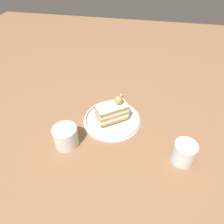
{
  "coord_description": "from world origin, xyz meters",
  "views": [
    {
      "loc": [
        -0.13,
        0.55,
        0.54
      ],
      "look_at": [
        -0.02,
        0.02,
        0.04
      ],
      "focal_mm": 32.06,
      "sensor_mm": 36.0,
      "label": 1
    }
  ],
  "objects_px": {
    "drink_glass_near": "(183,154)",
    "drink_glass_far": "(66,137)",
    "dessert_plate": "(112,119)",
    "cake_slice": "(112,111)",
    "fork": "(119,104)"
  },
  "relations": [
    {
      "from": "drink_glass_near",
      "to": "drink_glass_far",
      "type": "relative_size",
      "value": 0.91
    },
    {
      "from": "dessert_plate",
      "to": "drink_glass_near",
      "type": "distance_m",
      "value": 0.28
    },
    {
      "from": "dessert_plate",
      "to": "cake_slice",
      "type": "distance_m",
      "value": 0.04
    },
    {
      "from": "dessert_plate",
      "to": "drink_glass_near",
      "type": "bearing_deg",
      "value": 152.47
    },
    {
      "from": "drink_glass_near",
      "to": "fork",
      "type": "bearing_deg",
      "value": -41.71
    },
    {
      "from": "cake_slice",
      "to": "drink_glass_far",
      "type": "distance_m",
      "value": 0.19
    },
    {
      "from": "cake_slice",
      "to": "fork",
      "type": "relative_size",
      "value": 0.99
    },
    {
      "from": "drink_glass_far",
      "to": "drink_glass_near",
      "type": "bearing_deg",
      "value": -178.71
    },
    {
      "from": "dessert_plate",
      "to": "cake_slice",
      "type": "relative_size",
      "value": 1.72
    },
    {
      "from": "cake_slice",
      "to": "drink_glass_far",
      "type": "height_order",
      "value": "cake_slice"
    },
    {
      "from": "dessert_plate",
      "to": "drink_glass_near",
      "type": "xyz_separation_m",
      "value": [
        -0.25,
        0.13,
        0.02
      ]
    },
    {
      "from": "dessert_plate",
      "to": "drink_glass_far",
      "type": "bearing_deg",
      "value": 47.3
    },
    {
      "from": "dessert_plate",
      "to": "drink_glass_far",
      "type": "relative_size",
      "value": 2.69
    },
    {
      "from": "dessert_plate",
      "to": "cake_slice",
      "type": "bearing_deg",
      "value": 152.81
    },
    {
      "from": "cake_slice",
      "to": "drink_glass_near",
      "type": "relative_size",
      "value": 1.72
    }
  ]
}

